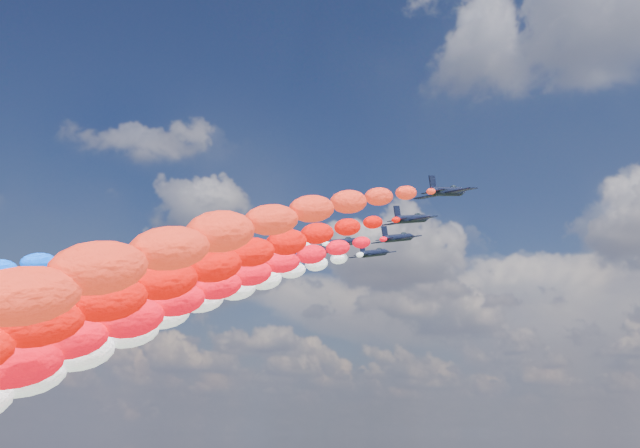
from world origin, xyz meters
The scene contains 14 objects.
jet_0 centered at (-30.54, -7.26, 102.73)m, with size 9.67×12.96×2.86m, color black, non-canonical shape.
jet_1 centered at (-19.29, 4.24, 102.73)m, with size 9.67×12.96×2.86m, color black, non-canonical shape.
jet_2 centered at (-9.00, 15.22, 102.73)m, with size 9.67×12.96×2.86m, color black, non-canonical shape.
trail_2 centered at (-9.00, -38.67, 82.08)m, with size 6.54×103.63×45.26m, color blue, non-canonical shape.
jet_3 centered at (-0.41, 11.90, 102.73)m, with size 9.67×12.96×2.86m, color black, non-canonical shape.
trail_3 centered at (-0.41, -41.98, 82.08)m, with size 6.54×103.63×45.26m, color white, non-canonical shape.
jet_4 centered at (-0.41, 23.76, 102.73)m, with size 9.67×12.96×2.86m, color black, non-canonical shape.
trail_4 centered at (-0.41, -30.13, 82.08)m, with size 6.54×103.63×45.26m, color silver, non-canonical shape.
jet_5 centered at (10.44, 14.93, 102.73)m, with size 9.67×12.96×2.86m, color black, non-canonical shape.
trail_5 centered at (10.44, -38.95, 82.08)m, with size 6.54×103.63×45.26m, color red, non-canonical shape.
jet_6 centered at (19.44, 4.14, 102.73)m, with size 9.67×12.96×2.86m, color black, non-canonical shape.
trail_6 centered at (19.44, -49.74, 82.08)m, with size 6.54×103.63×45.26m, color red, non-canonical shape.
jet_7 centered at (32.04, -7.10, 102.73)m, with size 9.67×12.96×2.86m, color black, non-canonical shape.
trail_7 centered at (32.04, -60.99, 82.08)m, with size 6.54×103.63×45.26m, color red, non-canonical shape.
Camera 1 is at (85.50, -115.75, 66.53)m, focal length 45.45 mm.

